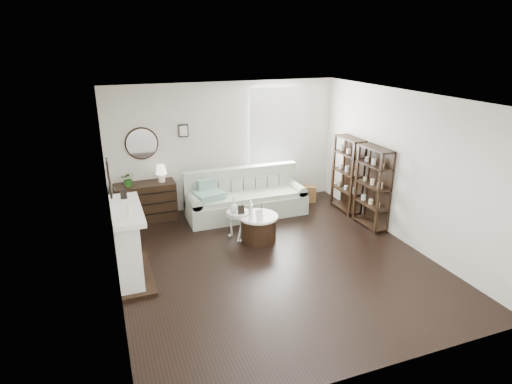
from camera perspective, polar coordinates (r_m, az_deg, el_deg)
name	(u,v)px	position (r m, az deg, el deg)	size (l,w,h in m)	color
room	(258,132)	(9.39, 0.31, 7.94)	(5.50, 5.50, 5.50)	black
fireplace	(128,246)	(6.88, -16.73, -6.85)	(0.50, 1.40, 1.84)	white
shelf_unit_far	(348,174)	(9.30, 12.12, 2.31)	(0.30, 0.80, 1.60)	black
shelf_unit_near	(373,187)	(8.59, 15.28, 0.59)	(0.30, 0.80, 1.60)	black
sofa	(245,200)	(9.01, -1.44, -1.05)	(2.48, 0.86, 0.96)	#A1A996
quilt	(209,195)	(8.60, -6.30, -0.45)	(0.55, 0.45, 0.14)	#278F6A
suitcase	(303,194)	(9.80, 6.31, -0.24)	(0.57, 0.19, 0.38)	brown
dresser	(146,202)	(8.96, -14.44, -1.31)	(1.19, 0.51, 0.79)	black
table_lamp	(161,173)	(8.81, -12.52, 2.44)	(0.22, 0.22, 0.35)	white
potted_plant	(129,179)	(8.72, -16.63, 1.67)	(0.26, 0.23, 0.29)	#225819
drum_table	(258,228)	(7.87, 0.32, -4.79)	(0.71, 0.71, 0.50)	black
pedestal_table	(238,214)	(7.87, -2.38, -2.94)	(0.44, 0.44, 0.53)	white
eiffel_drum	(261,209)	(7.81, 0.74, -2.34)	(0.10, 0.10, 0.18)	black
bottle_drum	(251,210)	(7.58, -0.73, -2.40)	(0.08, 0.08, 0.33)	silver
card_frame_drum	(259,215)	(7.57, 0.45, -3.05)	(0.14, 0.01, 0.19)	white
eiffel_ped	(242,206)	(7.87, -1.86, -1.87)	(0.10, 0.10, 0.18)	black
flask_ped	(234,204)	(7.79, -2.98, -1.67)	(0.16, 0.16, 0.29)	silver
card_frame_ped	(241,210)	(7.72, -1.99, -2.38)	(0.12, 0.01, 0.16)	black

